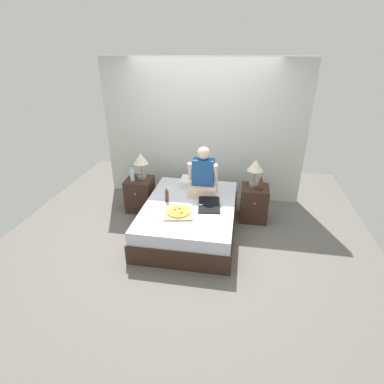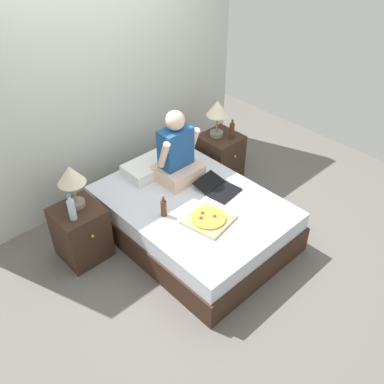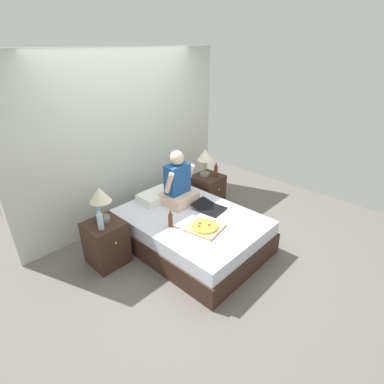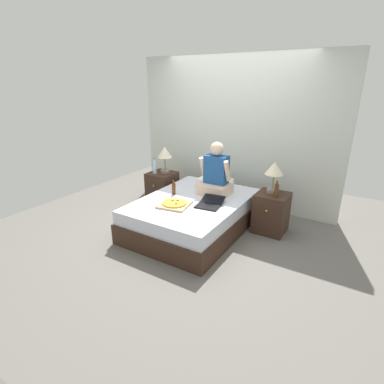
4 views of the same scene
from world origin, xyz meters
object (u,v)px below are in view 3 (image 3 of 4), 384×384
at_px(pizza_box, 205,227).
at_px(beer_bottle_on_bed, 170,220).
at_px(lamp_on_right_nightstand, 205,157).
at_px(laptop, 211,208).
at_px(nightstand_left, 106,243).
at_px(person_seated, 178,184).
at_px(bed, 191,231).
at_px(nightstand_right, 208,192).
at_px(water_bottle, 100,221).
at_px(beer_bottle, 216,171).
at_px(lamp_on_left_nightstand, 100,197).

distance_m(pizza_box, beer_bottle_on_bed, 0.44).
bearing_deg(lamp_on_right_nightstand, laptop, -133.92).
xyz_separation_m(nightstand_left, beer_bottle_on_bed, (0.63, -0.53, 0.28)).
bearing_deg(laptop, nightstand_left, 154.24).
relative_size(laptop, pizza_box, 0.97).
bearing_deg(person_seated, pizza_box, -109.16).
bearing_deg(bed, nightstand_right, 28.95).
relative_size(bed, water_bottle, 6.96).
relative_size(nightstand_left, pizza_box, 1.25).
height_order(bed, nightstand_left, nightstand_left).
height_order(person_seated, pizza_box, person_seated).
height_order(beer_bottle, pizza_box, beer_bottle).
bearing_deg(lamp_on_left_nightstand, pizza_box, -47.68).
xyz_separation_m(lamp_on_left_nightstand, laptop, (1.25, -0.67, -0.41)).
bearing_deg(lamp_on_right_nightstand, pizza_box, -138.87).
bearing_deg(nightstand_right, water_bottle, -177.49).
relative_size(person_seated, pizza_box, 1.68).
relative_size(lamp_on_right_nightstand, pizza_box, 0.97).
bearing_deg(pizza_box, laptop, 31.47).
xyz_separation_m(nightstand_left, laptop, (1.29, -0.62, 0.21)).
xyz_separation_m(nightstand_right, lamp_on_right_nightstand, (-0.03, 0.05, 0.62)).
height_order(lamp_on_left_nightstand, lamp_on_right_nightstand, same).
distance_m(person_seated, pizza_box, 0.81).
distance_m(bed, beer_bottle_on_bed, 0.49).
distance_m(lamp_on_right_nightstand, beer_bottle_on_bed, 1.48).
relative_size(lamp_on_left_nightstand, pizza_box, 0.97).
xyz_separation_m(bed, lamp_on_right_nightstand, (0.96, 0.60, 0.67)).
xyz_separation_m(lamp_on_left_nightstand, water_bottle, (-0.12, -0.14, -0.22)).
relative_size(nightstand_left, person_seated, 0.75).
bearing_deg(beer_bottle, nightstand_left, 177.20).
relative_size(bed, beer_bottle_on_bed, 8.73).
bearing_deg(nightstand_right, beer_bottle, -54.99).
height_order(laptop, beer_bottle_on_bed, beer_bottle_on_bed).
distance_m(lamp_on_left_nightstand, person_seated, 1.12).
xyz_separation_m(water_bottle, beer_bottle, (2.12, -0.01, -0.02)).
bearing_deg(laptop, beer_bottle_on_bed, 171.76).
relative_size(nightstand_left, nightstand_right, 1.00).
distance_m(lamp_on_left_nightstand, lamp_on_right_nightstand, 1.90).
bearing_deg(nightstand_left, beer_bottle_on_bed, -40.11).
relative_size(bed, person_seated, 2.46).
bearing_deg(nightstand_left, person_seated, -7.66).
xyz_separation_m(person_seated, laptop, (0.16, -0.47, -0.27)).
bearing_deg(nightstand_right, laptop, -137.42).
relative_size(nightstand_right, laptop, 1.29).
distance_m(lamp_on_left_nightstand, laptop, 1.48).
xyz_separation_m(water_bottle, lamp_on_right_nightstand, (2.02, 0.14, 0.22)).
distance_m(bed, laptop, 0.41).
bearing_deg(water_bottle, nightstand_left, 48.35).
height_order(water_bottle, lamp_on_right_nightstand, lamp_on_right_nightstand).
bearing_deg(beer_bottle_on_bed, person_seated, 36.48).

